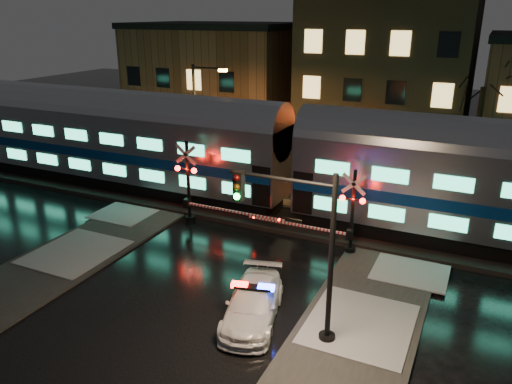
{
  "coord_description": "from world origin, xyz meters",
  "views": [
    {
      "loc": [
        9.49,
        -17.85,
        10.31
      ],
      "look_at": [
        -0.06,
        2.5,
        2.2
      ],
      "focal_mm": 35.0,
      "sensor_mm": 36.0,
      "label": 1
    }
  ],
  "objects_px": {
    "crossing_signal_right": "(343,220)",
    "crossing_signal_left": "(194,191)",
    "police_car": "(253,304)",
    "streetlight": "(198,114)",
    "traffic_light": "(303,253)"
  },
  "relations": [
    {
      "from": "police_car",
      "to": "streetlight",
      "type": "height_order",
      "value": "streetlight"
    },
    {
      "from": "crossing_signal_right",
      "to": "traffic_light",
      "type": "relative_size",
      "value": 0.95
    },
    {
      "from": "crossing_signal_left",
      "to": "traffic_light",
      "type": "bearing_deg",
      "value": -38.76
    },
    {
      "from": "police_car",
      "to": "traffic_light",
      "type": "bearing_deg",
      "value": -20.01
    },
    {
      "from": "crossing_signal_right",
      "to": "crossing_signal_left",
      "type": "bearing_deg",
      "value": 179.94
    },
    {
      "from": "crossing_signal_right",
      "to": "crossing_signal_left",
      "type": "xyz_separation_m",
      "value": [
        -7.8,
        0.01,
        0.16
      ]
    },
    {
      "from": "police_car",
      "to": "streetlight",
      "type": "distance_m",
      "value": 16.95
    },
    {
      "from": "police_car",
      "to": "crossing_signal_left",
      "type": "xyz_separation_m",
      "value": [
        -6.4,
        6.45,
        1.15
      ]
    },
    {
      "from": "crossing_signal_left",
      "to": "traffic_light",
      "type": "xyz_separation_m",
      "value": [
        8.26,
        -6.63,
        1.33
      ]
    },
    {
      "from": "crossing_signal_left",
      "to": "streetlight",
      "type": "relative_size",
      "value": 0.83
    },
    {
      "from": "traffic_light",
      "to": "police_car",
      "type": "bearing_deg",
      "value": 162.69
    },
    {
      "from": "traffic_light",
      "to": "streetlight",
      "type": "height_order",
      "value": "streetlight"
    },
    {
      "from": "police_car",
      "to": "crossing_signal_left",
      "type": "height_order",
      "value": "crossing_signal_left"
    },
    {
      "from": "crossing_signal_left",
      "to": "crossing_signal_right",
      "type": "bearing_deg",
      "value": -0.06
    },
    {
      "from": "crossing_signal_left",
      "to": "traffic_light",
      "type": "distance_m",
      "value": 10.68
    }
  ]
}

